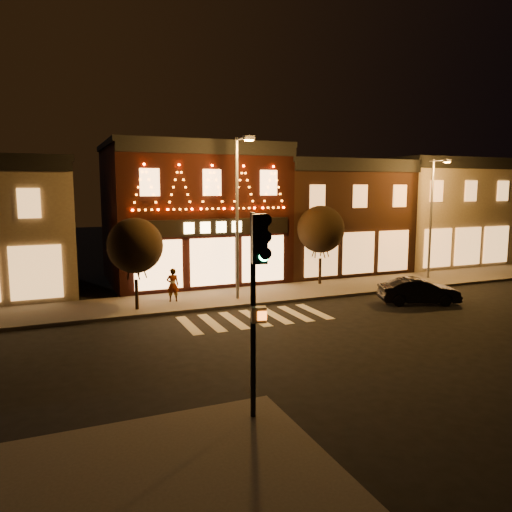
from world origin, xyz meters
TOP-DOWN VIEW (x-y plane):
  - ground at (0.00, 0.00)m, footprint 120.00×120.00m
  - sidewalk_far at (2.00, 8.00)m, footprint 44.00×4.00m
  - sidewalk_near at (-6.50, -7.50)m, footprint 7.00×7.00m
  - building_pulp at (0.00, 13.98)m, footprint 10.20×8.34m
  - building_right_a at (9.50, 13.99)m, footprint 9.20×8.28m
  - building_right_b at (18.50, 13.99)m, footprint 9.20×8.28m
  - traffic_signal_near at (-3.76, -5.12)m, footprint 0.42×0.53m
  - streetlamp_mid at (0.45, 7.12)m, footprint 0.50×1.82m
  - streetlamp_right at (13.43, 7.93)m, footprint 0.62×1.66m
  - tree_left at (-4.63, 7.06)m, footprint 2.53×2.53m
  - tree_right at (6.28, 9.12)m, footprint 2.73×2.73m
  - dark_sedan at (8.56, 3.35)m, footprint 4.09×2.65m
  - pedestrian at (-2.72, 7.98)m, footprint 0.64×0.46m

SIDE VIEW (x-z plane):
  - ground at x=0.00m, z-range 0.00..0.00m
  - sidewalk_far at x=2.00m, z-range 0.00..0.15m
  - sidewalk_near at x=-6.50m, z-range 0.00..0.15m
  - dark_sedan at x=8.56m, z-range 0.00..1.27m
  - pedestrian at x=-2.72m, z-range 0.15..1.81m
  - tree_left at x=-4.63m, z-range 0.99..5.22m
  - tree_right at x=6.28m, z-range 1.06..5.62m
  - traffic_signal_near at x=-3.76m, z-range 1.18..6.19m
  - building_right_a at x=9.50m, z-range 0.01..7.51m
  - building_right_b at x=18.50m, z-range 0.01..7.81m
  - building_pulp at x=0.00m, z-range 0.01..8.31m
  - streetlamp_right at x=13.43m, z-range 0.78..8.04m
  - streetlamp_mid at x=0.45m, z-range 0.84..8.83m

